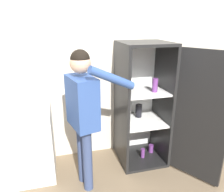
# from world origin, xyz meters

# --- Properties ---
(wall_back) EXTENTS (7.00, 0.06, 2.55)m
(wall_back) POSITION_xyz_m (0.00, 0.98, 1.27)
(wall_back) COLOR beige
(wall_back) RESTS_ON ground_plane
(refrigerator) EXTENTS (0.98, 1.13, 1.62)m
(refrigerator) POSITION_xyz_m (0.50, 0.55, 0.81)
(refrigerator) COLOR black
(refrigerator) RESTS_ON ground_plane
(person) EXTENTS (0.70, 0.54, 1.60)m
(person) POSITION_xyz_m (-0.42, 0.28, 1.02)
(person) COLOR #384770
(person) RESTS_ON ground_plane
(counter) EXTENTS (0.71, 0.58, 0.89)m
(counter) POSITION_xyz_m (-1.13, 0.64, 0.45)
(counter) COLOR white
(counter) RESTS_ON ground_plane
(bowl) EXTENTS (0.15, 0.15, 0.06)m
(bowl) POSITION_xyz_m (-1.14, 0.68, 0.92)
(bowl) COLOR white
(bowl) RESTS_ON counter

